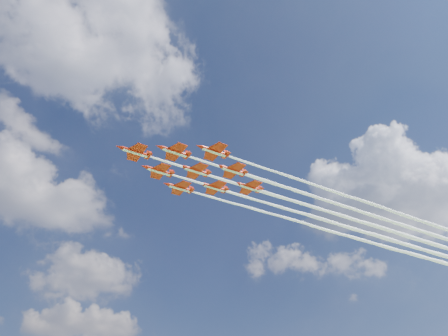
{
  "coord_description": "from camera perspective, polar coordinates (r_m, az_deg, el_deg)",
  "views": [
    {
      "loc": [
        -48.37,
        -107.93,
        5.34
      ],
      "look_at": [
        4.58,
        0.29,
        86.6
      ],
      "focal_mm": 35.0,
      "sensor_mm": 36.0,
      "label": 1
    }
  ],
  "objects": [
    {
      "name": "jet_row3_starb",
      "position": [
        187.5,
        13.97,
        -8.04
      ],
      "size": [
        146.31,
        15.22,
        2.84
      ],
      "rotation": [
        0.0,
        0.0,
        0.07
      ],
      "color": "red"
    },
    {
      "name": "jet_row3_port",
      "position": [
        172.72,
        19.4,
        -4.72
      ],
      "size": [
        146.31,
        15.22,
        2.84
      ],
      "rotation": [
        0.0,
        0.0,
        0.07
      ],
      "color": "red"
    },
    {
      "name": "jet_lead",
      "position": [
        166.61,
        11.46,
        -4.97
      ],
      "size": [
        146.31,
        15.22,
        2.84
      ],
      "rotation": [
        0.0,
        0.0,
        0.07
      ],
      "color": "red"
    },
    {
      "name": "jet_row2_starb",
      "position": [
        176.95,
        12.79,
        -6.6
      ],
      "size": [
        146.31,
        15.22,
        2.84
      ],
      "rotation": [
        0.0,
        0.0,
        0.07
      ],
      "color": "red"
    },
    {
      "name": "jet_row2_port",
      "position": [
        169.26,
        15.5,
        -4.86
      ],
      "size": [
        146.31,
        15.22,
        2.84
      ],
      "rotation": [
        0.0,
        0.0,
        0.07
      ],
      "color": "red"
    },
    {
      "name": "jet_tail",
      "position": [
        194.39,
        20.99,
        -7.69
      ],
      "size": [
        146.31,
        15.22,
        2.84
      ],
      "rotation": [
        0.0,
        0.0,
        0.07
      ],
      "color": "red"
    },
    {
      "name": "jet_row3_centre",
      "position": [
        179.84,
        16.58,
        -6.46
      ],
      "size": [
        146.31,
        15.22,
        2.84
      ],
      "rotation": [
        0.0,
        0.0,
        0.07
      ],
      "color": "red"
    },
    {
      "name": "jet_row4_port",
      "position": [
        183.48,
        20.24,
        -6.3
      ],
      "size": [
        146.31,
        15.22,
        2.84
      ],
      "rotation": [
        0.0,
        0.0,
        0.07
      ],
      "color": "red"
    },
    {
      "name": "jet_row4_starb",
      "position": [
        190.6,
        17.55,
        -7.88
      ],
      "size": [
        146.31,
        15.22,
        2.84
      ],
      "rotation": [
        0.0,
        0.0,
        0.07
      ],
      "color": "red"
    }
  ]
}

